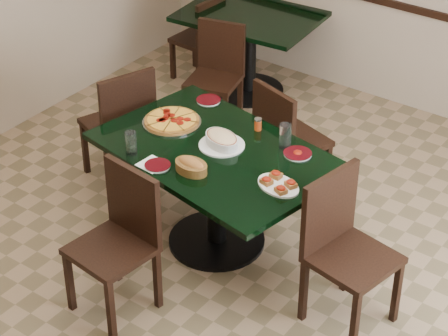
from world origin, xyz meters
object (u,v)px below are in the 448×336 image
Objects in this scene: back_table at (249,38)px; bread_basket at (191,166)px; main_table at (216,174)px; pepperoni_pizza at (172,121)px; back_chair_near at (217,69)px; back_chair_left at (203,35)px; chair_near at (121,233)px; lasagna_casserole at (222,140)px; chair_right at (342,241)px; chair_left at (122,120)px; chair_far at (285,136)px; bruschetta_platter at (278,183)px.

bread_basket is at bearing -68.76° from back_table.
main_table is 4.24× the size of pepperoni_pizza.
back_chair_near is 1.07× the size of back_chair_left.
lasagna_casserole is at bearing 89.58° from chair_near.
main_table is 2.22m from back_table.
chair_right is 2.06m from chair_left.
back_chair_left is 2.72m from bread_basket.
pepperoni_pizza is 1.69× the size of bread_basket.
back_chair_left is at bearing -18.67° from chair_far.
chair_right is 4.10× the size of bread_basket.
chair_left is 1.10× the size of back_chair_near.
lasagna_casserole is at bearing 89.63° from chair_right.
chair_far reaches higher than lasagna_casserole.
chair_left is 1.17m from bread_basket.
chair_far reaches higher than pepperoni_pizza.
chair_far is at bearing 135.22° from bruschetta_platter.
chair_far is at bearing 95.59° from main_table.
back_table is at bearing 115.81° from chair_near.
lasagna_casserole is at bearing 177.54° from bruschetta_platter.
chair_right is (0.96, -0.88, 0.04)m from chair_far.
back_table is 0.49m from back_chair_left.
chair_near is at bearing 131.70° from chair_right.
chair_right is 1.03× the size of chair_left.
chair_near is 1.00× the size of chair_left.
chair_left is at bearing 170.00° from pepperoni_pizza.
chair_right is at bearing 100.63° from chair_left.
back_chair_left is (-1.61, 1.15, -0.07)m from chair_far.
back_chair_left is (-1.55, 1.90, -0.12)m from main_table.
back_chair_left is (-0.48, -0.04, -0.08)m from back_table.
pepperoni_pizza is at bearing 91.30° from chair_right.
chair_near is at bearing 100.73° from chair_far.
back_chair_near is 1.97m from bread_basket.
chair_near is at bearing -117.84° from bruschetta_platter.
chair_left is at bearing 158.44° from bread_basket.
main_table is 0.60m from bruschetta_platter.
chair_far reaches higher than back_table.
chair_right reaches higher than chair_left.
chair_near reaches higher than back_chair_near.
bruschetta_platter is at bearing 53.37° from chair_near.
bread_basket is (0.02, -0.35, -0.01)m from lasagna_casserole.
main_table is 7.14× the size of bread_basket.
chair_left is 1.05m from lasagna_casserole.
main_table is 0.75m from chair_far.
back_table is 1.34× the size of chair_far.
chair_left is at bearing 20.87° from back_chair_left.
back_table is at bearing -29.66° from chair_far.
chair_near is at bearing -69.76° from pepperoni_pizza.
chair_near reaches higher than main_table.
back_table is 2.64m from bruschetta_platter.
chair_left reaches higher than bread_basket.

